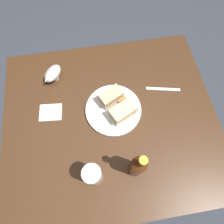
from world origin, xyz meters
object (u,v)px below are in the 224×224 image
object	(u,v)px
sandwich_half_left	(123,112)
sandwich_half_right	(111,97)
napkin	(51,112)
gravy_boat	(53,74)
pint_glass	(93,175)
cider_bottle	(138,166)
fork	(163,89)
plate	(113,110)

from	to	relation	value
sandwich_half_left	sandwich_half_right	xyz separation A→B (m)	(-0.04, 0.09, -0.00)
sandwich_half_left	sandwich_half_right	bearing A→B (deg)	116.11
napkin	gravy_boat	bearing A→B (deg)	82.19
sandwich_half_right	gravy_boat	xyz separation A→B (m)	(-0.28, 0.19, -0.01)
sandwich_half_left	gravy_boat	bearing A→B (deg)	139.49
pint_glass	napkin	xyz separation A→B (m)	(-0.18, 0.34, -0.06)
pint_glass	gravy_boat	size ratio (longest dim) A/B	1.15
gravy_boat	cider_bottle	bearing A→B (deg)	-58.49
sandwich_half_left	pint_glass	distance (m)	0.32
sandwich_half_left	cider_bottle	world-z (taller)	cider_bottle
cider_bottle	fork	size ratio (longest dim) A/B	1.45
sandwich_half_left	fork	distance (m)	0.27
plate	cider_bottle	xyz separation A→B (m)	(0.05, -0.30, 0.09)
sandwich_half_left	sandwich_half_right	size ratio (longest dim) A/B	1.11
plate	pint_glass	xyz separation A→B (m)	(-0.13, -0.30, 0.06)
pint_glass	napkin	world-z (taller)	pint_glass
gravy_boat	sandwich_half_right	bearing A→B (deg)	-33.89
sandwich_half_left	cider_bottle	size ratio (longest dim) A/B	0.54
sandwich_half_right	fork	size ratio (longest dim) A/B	0.71
sandwich_half_right	gravy_boat	distance (m)	0.34
pint_glass	fork	xyz separation A→B (m)	(0.41, 0.38, -0.06)
sandwich_half_right	napkin	distance (m)	0.31
cider_bottle	fork	world-z (taller)	cider_bottle
pint_glass	gravy_boat	bearing A→B (deg)	105.59
plate	napkin	xyz separation A→B (m)	(-0.31, 0.04, -0.00)
sandwich_half_right	cider_bottle	xyz separation A→B (m)	(0.05, -0.35, 0.05)
cider_bottle	plate	bearing A→B (deg)	98.89
sandwich_half_left	cider_bottle	xyz separation A→B (m)	(0.01, -0.26, 0.05)
sandwich_half_left	napkin	world-z (taller)	sandwich_half_left
plate	sandwich_half_left	bearing A→B (deg)	-41.76
cider_bottle	napkin	xyz separation A→B (m)	(-0.36, 0.34, -0.10)
plate	napkin	size ratio (longest dim) A/B	2.53
cider_bottle	fork	distance (m)	0.45
gravy_boat	napkin	distance (m)	0.21
plate	cider_bottle	size ratio (longest dim) A/B	1.06
sandwich_half_right	gravy_boat	world-z (taller)	sandwich_half_right
plate	sandwich_half_right	world-z (taller)	sandwich_half_right
pint_glass	napkin	size ratio (longest dim) A/B	1.39
cider_bottle	pint_glass	bearing A→B (deg)	-179.58
sandwich_half_left	pint_glass	size ratio (longest dim) A/B	0.92
napkin	cider_bottle	bearing A→B (deg)	-43.07
pint_glass	cider_bottle	xyz separation A→B (m)	(0.18, 0.00, 0.04)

